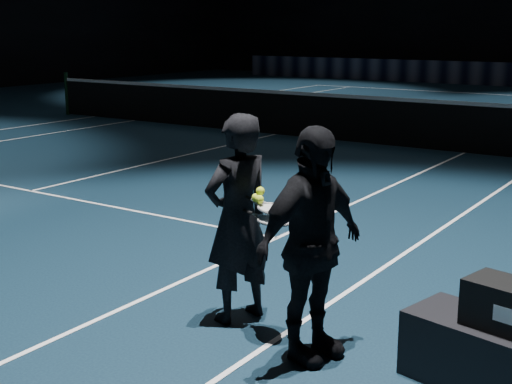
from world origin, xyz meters
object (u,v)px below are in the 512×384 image
tennis_balls (258,196)px  racket_lower (274,221)px  racket_upper (274,209)px  player_a (238,219)px  player_b (311,245)px

tennis_balls → racket_lower: bearing=-20.4°
racket_upper → racket_lower: bearing=-42.7°
player_a → racket_lower: (0.43, -0.15, 0.08)m
racket_lower → tennis_balls: tennis_balls is taller
player_b → racket_lower: player_b is taller
player_a → racket_lower: 0.46m
racket_lower → racket_upper: bearing=141.3°
tennis_balls → racket_upper: bearing=-5.4°
tennis_balls → player_a: bearing=162.2°
player_a → tennis_balls: size_ratio=13.71×
player_a → tennis_balls: (0.24, -0.08, 0.23)m
player_b → tennis_balls: player_b is taller
player_b → player_a: bearing=85.2°
racket_upper → tennis_balls: size_ratio=5.67×
racket_upper → player_a: bearing=-178.3°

